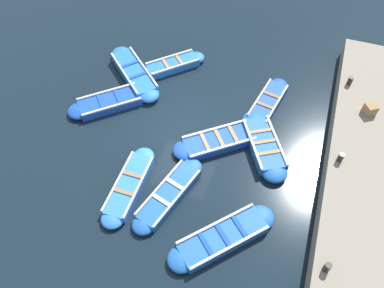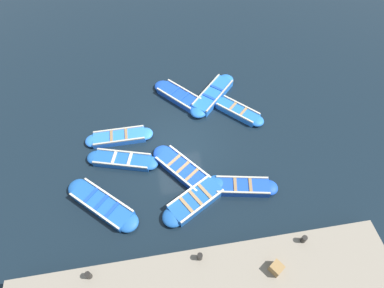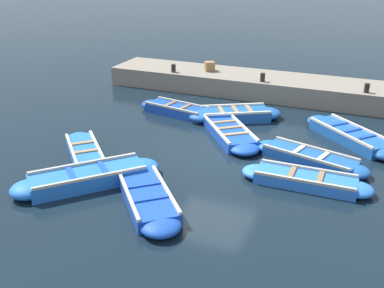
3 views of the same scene
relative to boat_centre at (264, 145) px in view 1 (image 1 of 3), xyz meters
name	(u,v)px [view 1 (image 1 of 3)]	position (x,y,z in m)	size (l,w,h in m)	color
ground_plane	(184,133)	(-3.12, -0.30, -0.19)	(120.00, 120.00, 0.00)	black
boat_centre	(264,145)	(0.00, 0.00, 0.00)	(2.54, 3.45, 0.45)	#1E59AD
boat_mid_row	(173,65)	(-4.88, 3.16, -0.03)	(2.79, 2.73, 0.39)	blue
boat_alongside	(110,102)	(-6.55, 0.15, -0.03)	(3.25, 3.02, 0.39)	#1947B7
boat_tucked	(169,194)	(-2.66, -3.14, -0.04)	(1.73, 3.59, 0.37)	#1E59AD
boat_near_quay	(268,103)	(-0.31, 2.20, -0.02)	(1.38, 3.32, 0.41)	#1947B7
boat_outer_right	(129,186)	(-4.11, -3.26, -0.04)	(0.89, 3.44, 0.36)	blue
boat_stern_in	(223,238)	(-0.46, -4.07, -0.02)	(3.29, 3.45, 0.42)	#1E59AD
boat_outer_left	(134,73)	(-6.28, 2.06, 0.01)	(3.53, 3.33, 0.46)	blue
boat_drifting	(219,141)	(-1.67, -0.33, -0.03)	(3.47, 3.01, 0.38)	#1947B7
quay_wall	(360,173)	(3.48, -0.30, 0.21)	(2.40, 14.01, 0.81)	gray
bollard_north	(327,267)	(2.63, -4.31, 0.79)	(0.20, 0.20, 0.35)	black
bollard_mid_north	(341,157)	(2.63, -0.30, 0.79)	(0.20, 0.20, 0.35)	black
bollard_mid_south	(350,81)	(2.63, 3.70, 0.79)	(0.20, 0.20, 0.35)	black
wooden_crate	(370,109)	(3.47, 2.33, 0.82)	(0.41, 0.41, 0.41)	olive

